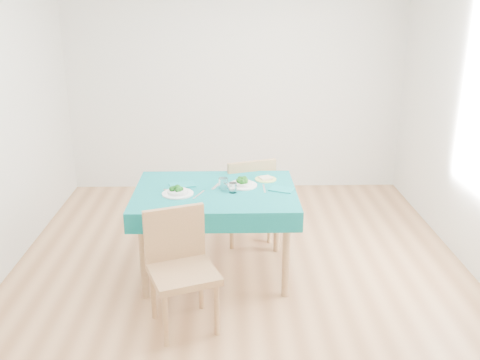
{
  "coord_description": "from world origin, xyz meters",
  "views": [
    {
      "loc": [
        -0.09,
        -4.11,
        2.26
      ],
      "look_at": [
        0.0,
        0.0,
        0.85
      ],
      "focal_mm": 40.0,
      "sensor_mm": 36.0,
      "label": 1
    }
  ],
  "objects_px": {
    "chair_near": "(183,257)",
    "bowl_far": "(242,182)",
    "side_plate": "(266,179)",
    "chair_far": "(244,182)",
    "bowl_near": "(178,190)",
    "table": "(216,232)"
  },
  "relations": [
    {
      "from": "bowl_far",
      "to": "side_plate",
      "type": "distance_m",
      "value": 0.26
    },
    {
      "from": "chair_near",
      "to": "side_plate",
      "type": "relative_size",
      "value": 5.96
    },
    {
      "from": "chair_near",
      "to": "side_plate",
      "type": "bearing_deg",
      "value": 38.05
    },
    {
      "from": "chair_far",
      "to": "bowl_far",
      "type": "height_order",
      "value": "chair_far"
    },
    {
      "from": "chair_far",
      "to": "bowl_near",
      "type": "height_order",
      "value": "chair_far"
    },
    {
      "from": "table",
      "to": "chair_far",
      "type": "bearing_deg",
      "value": 69.91
    },
    {
      "from": "bowl_far",
      "to": "side_plate",
      "type": "xyz_separation_m",
      "value": [
        0.21,
        0.16,
        -0.03
      ]
    },
    {
      "from": "chair_far",
      "to": "bowl_near",
      "type": "xyz_separation_m",
      "value": [
        -0.56,
        -0.8,
        0.22
      ]
    },
    {
      "from": "chair_near",
      "to": "bowl_near",
      "type": "height_order",
      "value": "chair_near"
    },
    {
      "from": "table",
      "to": "bowl_far",
      "type": "relative_size",
      "value": 5.32
    },
    {
      "from": "table",
      "to": "chair_near",
      "type": "relative_size",
      "value": 1.19
    },
    {
      "from": "table",
      "to": "bowl_far",
      "type": "distance_m",
      "value": 0.48
    },
    {
      "from": "table",
      "to": "chair_far",
      "type": "xyz_separation_m",
      "value": [
        0.26,
        0.7,
        0.2
      ]
    },
    {
      "from": "bowl_near",
      "to": "side_plate",
      "type": "relative_size",
      "value": 1.36
    },
    {
      "from": "chair_near",
      "to": "side_plate",
      "type": "xyz_separation_m",
      "value": [
        0.65,
        1.05,
        0.21
      ]
    },
    {
      "from": "chair_near",
      "to": "chair_far",
      "type": "height_order",
      "value": "chair_far"
    },
    {
      "from": "chair_far",
      "to": "side_plate",
      "type": "bearing_deg",
      "value": 92.77
    },
    {
      "from": "bowl_near",
      "to": "bowl_far",
      "type": "distance_m",
      "value": 0.56
    },
    {
      "from": "table",
      "to": "bowl_far",
      "type": "height_order",
      "value": "bowl_far"
    },
    {
      "from": "chair_near",
      "to": "bowl_near",
      "type": "relative_size",
      "value": 4.39
    },
    {
      "from": "chair_near",
      "to": "bowl_far",
      "type": "distance_m",
      "value": 1.02
    },
    {
      "from": "bowl_far",
      "to": "side_plate",
      "type": "height_order",
      "value": "bowl_far"
    }
  ]
}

